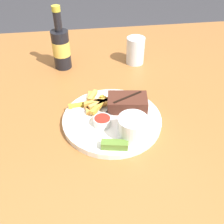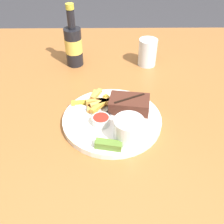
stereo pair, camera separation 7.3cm
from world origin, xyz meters
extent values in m
cube|color=#935B2D|center=(0.00, 0.00, 0.74)|extent=(1.53, 1.39, 0.04)
cylinder|color=white|center=(0.00, 0.00, 0.76)|extent=(0.28, 0.28, 0.01)
cylinder|color=white|center=(0.00, 0.00, 0.77)|extent=(0.28, 0.28, 0.00)
cube|color=#472319|center=(0.05, 0.04, 0.80)|extent=(0.12, 0.09, 0.04)
cube|color=black|center=(0.05, 0.04, 0.82)|extent=(0.09, 0.05, 0.00)
cube|color=#E29240|center=(-0.04, 0.06, 0.78)|extent=(0.07, 0.02, 0.01)
cube|color=#E39040|center=(-0.07, 0.05, 0.78)|extent=(0.01, 0.05, 0.01)
cube|color=#E98F4B|center=(-0.03, 0.07, 0.78)|extent=(0.07, 0.04, 0.01)
cube|color=#D99143|center=(-0.01, 0.05, 0.79)|extent=(0.07, 0.03, 0.01)
cube|color=gold|center=(-0.06, 0.09, 0.78)|extent=(0.02, 0.06, 0.01)
cube|color=gold|center=(-0.04, 0.03, 0.79)|extent=(0.05, 0.06, 0.01)
cube|color=gold|center=(-0.06, 0.03, 0.78)|extent=(0.04, 0.04, 0.01)
cube|color=gold|center=(-0.05, 0.09, 0.79)|extent=(0.03, 0.05, 0.01)
cube|color=#E59C4A|center=(-0.03, 0.05, 0.79)|extent=(0.08, 0.04, 0.01)
cube|color=gold|center=(-0.04, 0.06, 0.79)|extent=(0.08, 0.02, 0.01)
cube|color=gold|center=(-0.08, 0.06, 0.78)|extent=(0.08, 0.02, 0.01)
cube|color=gold|center=(0.00, 0.07, 0.78)|extent=(0.05, 0.06, 0.01)
cylinder|color=white|center=(0.04, -0.08, 0.81)|extent=(0.08, 0.08, 0.06)
cylinder|color=beige|center=(0.04, -0.08, 0.83)|extent=(0.07, 0.07, 0.01)
cylinder|color=silver|center=(-0.03, -0.03, 0.79)|extent=(0.05, 0.05, 0.02)
cylinder|color=#B22319|center=(-0.03, -0.03, 0.80)|extent=(0.04, 0.04, 0.01)
cube|color=#567A2D|center=(-0.01, -0.12, 0.79)|extent=(0.07, 0.03, 0.02)
cube|color=#B7B7BC|center=(-0.07, 0.04, 0.78)|extent=(0.09, 0.06, 0.00)
cube|color=#B7B7BC|center=(-0.02, 0.00, 0.78)|extent=(0.03, 0.02, 0.00)
cube|color=#B7B7BC|center=(-0.01, 0.01, 0.78)|extent=(0.03, 0.02, 0.00)
cube|color=#B7B7BC|center=(-0.01, 0.01, 0.78)|extent=(0.03, 0.02, 0.00)
cube|color=#B7B7BC|center=(0.04, 0.07, 0.78)|extent=(0.09, 0.10, 0.00)
cube|color=black|center=(-0.02, 0.01, 0.78)|extent=(0.05, 0.05, 0.01)
cylinder|color=black|center=(-0.14, 0.34, 0.83)|extent=(0.06, 0.06, 0.14)
cylinder|color=gold|center=(-0.14, 0.34, 0.84)|extent=(0.06, 0.06, 0.05)
cylinder|color=black|center=(-0.14, 0.34, 0.93)|extent=(0.03, 0.03, 0.07)
cylinder|color=gold|center=(-0.14, 0.34, 0.98)|extent=(0.03, 0.03, 0.02)
cylinder|color=silver|center=(0.14, 0.33, 0.81)|extent=(0.07, 0.07, 0.10)
camera|label=1|loc=(-0.08, -0.56, 1.26)|focal=42.00mm
camera|label=2|loc=(-0.01, -0.56, 1.26)|focal=42.00mm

